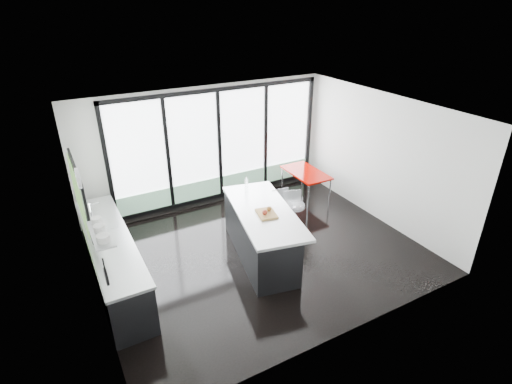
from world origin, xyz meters
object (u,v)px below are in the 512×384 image
bar_stool_far (283,218)px  island (260,233)px  red_table (305,184)px  bar_stool_near (294,221)px

bar_stool_far → island: bearing=-145.7°
island → red_table: size_ratio=2.02×
red_table → bar_stool_near: bearing=-132.3°
island → red_table: island is taller
island → red_table: bearing=36.3°
bar_stool_near → red_table: (1.30, 1.43, -0.05)m
island → bar_stool_near: 0.95m
island → red_table: (2.22, 1.63, -0.16)m
bar_stool_near → bar_stool_far: size_ratio=1.02×
red_table → bar_stool_far: bearing=-139.7°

